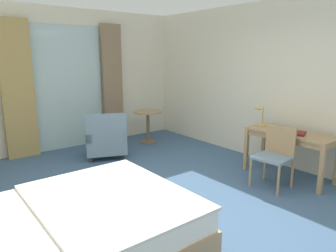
{
  "coord_description": "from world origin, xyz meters",
  "views": [
    {
      "loc": [
        -2.28,
        -2.83,
        1.88
      ],
      "look_at": [
        0.26,
        0.41,
        0.95
      ],
      "focal_mm": 33.39,
      "sensor_mm": 36.0,
      "label": 1
    }
  ],
  "objects_px": {
    "bed": "(71,233)",
    "writing_desk": "(291,138)",
    "closed_book": "(295,133)",
    "round_cafe_table": "(148,119)",
    "desk_chair": "(275,153)",
    "armchair_by_window": "(106,140)",
    "desk_lamp": "(260,112)"
  },
  "relations": [
    {
      "from": "bed",
      "to": "round_cafe_table",
      "type": "xyz_separation_m",
      "value": [
        2.88,
        2.94,
        0.23
      ]
    },
    {
      "from": "writing_desk",
      "to": "round_cafe_table",
      "type": "relative_size",
      "value": 1.89
    },
    {
      "from": "desk_lamp",
      "to": "armchair_by_window",
      "type": "relative_size",
      "value": 0.42
    },
    {
      "from": "bed",
      "to": "closed_book",
      "type": "relative_size",
      "value": 7.81
    },
    {
      "from": "armchair_by_window",
      "to": "desk_chair",
      "type": "bearing_deg",
      "value": -63.92
    },
    {
      "from": "writing_desk",
      "to": "desk_chair",
      "type": "relative_size",
      "value": 1.5
    },
    {
      "from": "bed",
      "to": "writing_desk",
      "type": "distance_m",
      "value": 3.51
    },
    {
      "from": "closed_book",
      "to": "round_cafe_table",
      "type": "xyz_separation_m",
      "value": [
        -0.54,
        3.13,
        -0.23
      ]
    },
    {
      "from": "armchair_by_window",
      "to": "desk_lamp",
      "type": "bearing_deg",
      "value": -49.91
    },
    {
      "from": "writing_desk",
      "to": "bed",
      "type": "bearing_deg",
      "value": 178.68
    },
    {
      "from": "desk_chair",
      "to": "armchair_by_window",
      "type": "bearing_deg",
      "value": 116.08
    },
    {
      "from": "desk_lamp",
      "to": "closed_book",
      "type": "bearing_deg",
      "value": -91.03
    },
    {
      "from": "bed",
      "to": "desk_chair",
      "type": "relative_size",
      "value": 2.42
    },
    {
      "from": "writing_desk",
      "to": "desk_lamp",
      "type": "distance_m",
      "value": 0.64
    },
    {
      "from": "writing_desk",
      "to": "armchair_by_window",
      "type": "distance_m",
      "value": 3.22
    },
    {
      "from": "bed",
      "to": "round_cafe_table",
      "type": "bearing_deg",
      "value": 45.55
    },
    {
      "from": "armchair_by_window",
      "to": "bed",
      "type": "bearing_deg",
      "value": -123.08
    },
    {
      "from": "bed",
      "to": "armchair_by_window",
      "type": "relative_size",
      "value": 2.28
    },
    {
      "from": "bed",
      "to": "closed_book",
      "type": "height_order",
      "value": "bed"
    },
    {
      "from": "bed",
      "to": "writing_desk",
      "type": "relative_size",
      "value": 1.61
    },
    {
      "from": "bed",
      "to": "armchair_by_window",
      "type": "distance_m",
      "value": 3.06
    },
    {
      "from": "closed_book",
      "to": "armchair_by_window",
      "type": "bearing_deg",
      "value": 101.09
    },
    {
      "from": "writing_desk",
      "to": "round_cafe_table",
      "type": "xyz_separation_m",
      "value": [
        -0.61,
        3.02,
        -0.12
      ]
    },
    {
      "from": "round_cafe_table",
      "to": "closed_book",
      "type": "bearing_deg",
      "value": -80.22
    },
    {
      "from": "desk_chair",
      "to": "desk_lamp",
      "type": "bearing_deg",
      "value": 54.48
    },
    {
      "from": "desk_lamp",
      "to": "round_cafe_table",
      "type": "distance_m",
      "value": 2.58
    },
    {
      "from": "desk_chair",
      "to": "round_cafe_table",
      "type": "height_order",
      "value": "desk_chair"
    },
    {
      "from": "closed_book",
      "to": "writing_desk",
      "type": "bearing_deg",
      "value": 36.14
    },
    {
      "from": "writing_desk",
      "to": "desk_lamp",
      "type": "bearing_deg",
      "value": 96.04
    },
    {
      "from": "bed",
      "to": "closed_book",
      "type": "distance_m",
      "value": 3.46
    },
    {
      "from": "desk_chair",
      "to": "closed_book",
      "type": "relative_size",
      "value": 3.23
    },
    {
      "from": "closed_book",
      "to": "armchair_by_window",
      "type": "xyz_separation_m",
      "value": [
        -1.75,
        2.75,
        -0.4
      ]
    }
  ]
}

